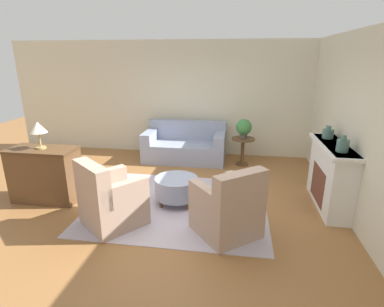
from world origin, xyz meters
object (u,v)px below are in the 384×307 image
object	(u,v)px
couch	(185,146)
ottoman_table	(176,187)
vase_mantel_near	(328,133)
table_lamp	(38,128)
potted_plant_on_side_table	(244,128)
armchair_left	(110,201)
dresser	(45,174)
vase_mantel_far	(343,145)
side_table	(243,147)
armchair_right	(229,210)

from	to	relation	value
couch	ottoman_table	xyz separation A→B (m)	(0.26, -2.29, -0.04)
vase_mantel_near	table_lamp	size ratio (longest dim) A/B	0.48
potted_plant_on_side_table	armchair_left	bearing A→B (deg)	-123.04
vase_mantel_near	couch	bearing A→B (deg)	149.81
dresser	armchair_left	bearing A→B (deg)	-23.50
armchair_left	potted_plant_on_side_table	bearing A→B (deg)	56.96
dresser	vase_mantel_far	xyz separation A→B (m)	(4.75, 0.13, 0.69)
dresser	table_lamp	xyz separation A→B (m)	(-0.00, -0.00, 0.79)
ottoman_table	table_lamp	distance (m)	2.47
dresser	vase_mantel_far	distance (m)	4.80
side_table	armchair_left	bearing A→B (deg)	-123.04
armchair_right	table_lamp	size ratio (longest dim) A/B	2.39
armchair_left	side_table	bearing A→B (deg)	56.96
vase_mantel_far	couch	bearing A→B (deg)	139.30
ottoman_table	side_table	bearing A→B (deg)	62.47
dresser	vase_mantel_far	size ratio (longest dim) A/B	4.62
vase_mantel_near	vase_mantel_far	xyz separation A→B (m)	(0.00, -0.77, 0.01)
armchair_left	potted_plant_on_side_table	world-z (taller)	potted_plant_on_side_table
vase_mantel_near	vase_mantel_far	size ratio (longest dim) A/B	0.88
armchair_left	armchair_right	size ratio (longest dim) A/B	1.00
armchair_right	vase_mantel_far	size ratio (longest dim) A/B	4.38
couch	vase_mantel_far	bearing A→B (deg)	-40.70
table_lamp	potted_plant_on_side_table	bearing A→B (deg)	34.97
couch	ottoman_table	size ratio (longest dim) A/B	2.64
couch	dresser	xyz separation A→B (m)	(-1.99, -2.51, 0.15)
side_table	couch	bearing A→B (deg)	173.73
dresser	couch	bearing A→B (deg)	51.55
ottoman_table	table_lamp	world-z (taller)	table_lamp
armchair_right	ottoman_table	bearing A→B (deg)	137.37
vase_mantel_near	dresser	bearing A→B (deg)	-169.28
ottoman_table	potted_plant_on_side_table	distance (m)	2.49
ottoman_table	vase_mantel_near	xyz separation A→B (m)	(2.50, 0.69, 0.86)
couch	armchair_right	world-z (taller)	armchair_right
side_table	vase_mantel_far	world-z (taller)	vase_mantel_far
armchair_right	potted_plant_on_side_table	distance (m)	3.03
armchair_right	armchair_left	bearing A→B (deg)	180.00
couch	armchair_left	size ratio (longest dim) A/B	1.77
dresser	potted_plant_on_side_table	world-z (taller)	potted_plant_on_side_table
couch	armchair_left	bearing A→B (deg)	-100.14
armchair_right	ottoman_table	distance (m)	1.24
armchair_right	potted_plant_on_side_table	bearing A→B (deg)	85.99
potted_plant_on_side_table	ottoman_table	bearing A→B (deg)	-117.53
armchair_right	couch	bearing A→B (deg)	110.48
ottoman_table	dresser	xyz separation A→B (m)	(-2.25, -0.21, 0.19)
couch	armchair_right	size ratio (longest dim) A/B	1.77
armchair_right	vase_mantel_near	xyz separation A→B (m)	(1.59, 1.52, 0.77)
armchair_right	vase_mantel_near	distance (m)	2.33
couch	vase_mantel_far	xyz separation A→B (m)	(2.76, -2.38, 0.84)
armchair_left	table_lamp	bearing A→B (deg)	156.50
armchair_left	side_table	world-z (taller)	armchair_left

